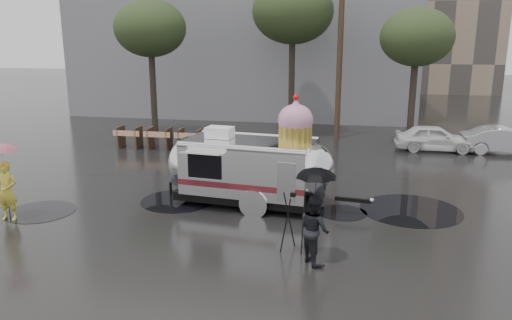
% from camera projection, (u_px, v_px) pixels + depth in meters
% --- Properties ---
extents(ground, '(120.00, 120.00, 0.00)m').
position_uv_depth(ground, '(220.00, 242.00, 12.89)').
color(ground, black).
rests_on(ground, ground).
extents(puddles, '(13.61, 6.73, 0.01)m').
position_uv_depth(puddles, '(250.00, 199.00, 16.23)').
color(puddles, black).
rests_on(puddles, ground).
extents(grey_building, '(22.00, 12.00, 13.00)m').
position_uv_depth(grey_building, '(251.00, 15.00, 34.87)').
color(grey_building, slate).
rests_on(grey_building, ground).
extents(utility_pole, '(1.60, 0.28, 9.00)m').
position_uv_depth(utility_pole, '(340.00, 47.00, 24.62)').
color(utility_pole, '#473323').
rests_on(utility_pole, ground).
extents(tree_left, '(3.64, 3.64, 6.95)m').
position_uv_depth(tree_left, '(150.00, 29.00, 25.20)').
color(tree_left, '#382D26').
rests_on(tree_left, ground).
extents(tree_mid, '(4.20, 4.20, 8.03)m').
position_uv_depth(tree_mid, '(293.00, 12.00, 25.61)').
color(tree_mid, '#382D26').
rests_on(tree_mid, ground).
extents(tree_right, '(3.36, 3.36, 6.42)m').
position_uv_depth(tree_right, '(417.00, 38.00, 22.92)').
color(tree_right, '#382D26').
rests_on(tree_right, ground).
extents(barricade_row, '(4.30, 0.80, 1.00)m').
position_uv_depth(barricade_row, '(160.00, 138.00, 23.26)').
color(barricade_row, '#473323').
rests_on(barricade_row, ground).
extents(airstream_trailer, '(6.64, 2.75, 3.59)m').
position_uv_depth(airstream_trailer, '(252.00, 165.00, 15.52)').
color(airstream_trailer, silver).
rests_on(airstream_trailer, ground).
extents(person_left, '(0.65, 0.46, 1.72)m').
position_uv_depth(person_left, '(7.00, 191.00, 14.29)').
color(person_left, yellow).
rests_on(person_left, ground).
extents(umbrella_pink, '(1.08, 1.08, 2.29)m').
position_uv_depth(umbrella_pink, '(2.00, 155.00, 14.03)').
color(umbrella_pink, pink).
rests_on(umbrella_pink, ground).
extents(person_right, '(0.81, 0.90, 1.65)m').
position_uv_depth(person_right, '(315.00, 229.00, 11.59)').
color(person_right, black).
rests_on(person_right, ground).
extents(umbrella_black, '(1.16, 1.16, 2.34)m').
position_uv_depth(umbrella_black, '(316.00, 183.00, 11.31)').
color(umbrella_black, black).
rests_on(umbrella_black, ground).
extents(tripod, '(0.58, 0.63, 1.53)m').
position_uv_depth(tripod, '(293.00, 216.00, 12.17)').
color(tripod, black).
rests_on(tripod, ground).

